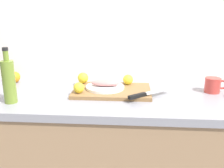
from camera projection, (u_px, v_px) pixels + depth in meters
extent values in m
cube|color=white|center=(110.00, 27.00, 1.64)|extent=(3.20, 0.05, 2.50)
cube|color=#9E7A56|center=(106.00, 168.00, 1.56)|extent=(2.00, 0.58, 0.86)
cube|color=gray|center=(105.00, 98.00, 1.43)|extent=(2.00, 0.60, 0.04)
cube|color=olive|center=(112.00, 91.00, 1.46)|extent=(0.44, 0.29, 0.02)
cylinder|color=white|center=(105.00, 87.00, 1.47)|extent=(0.22, 0.22, 0.01)
ellipsoid|color=tan|center=(105.00, 83.00, 1.46)|extent=(0.16, 0.07, 0.04)
cube|color=silver|center=(157.00, 91.00, 1.40)|extent=(0.16, 0.14, 0.00)
cube|color=black|center=(137.00, 96.00, 1.32)|extent=(0.10, 0.09, 0.02)
sphere|color=yellow|center=(128.00, 80.00, 1.54)|extent=(0.06, 0.06, 0.06)
sphere|color=yellow|center=(79.00, 88.00, 1.39)|extent=(0.06, 0.06, 0.06)
sphere|color=yellow|center=(83.00, 78.00, 1.57)|extent=(0.07, 0.07, 0.07)
cylinder|color=olive|center=(9.00, 82.00, 1.28)|extent=(0.06, 0.06, 0.22)
cylinder|color=olive|center=(6.00, 56.00, 1.24)|extent=(0.03, 0.03, 0.05)
cylinder|color=black|center=(5.00, 49.00, 1.23)|extent=(0.03, 0.03, 0.02)
cylinder|color=#CC3F38|center=(212.00, 85.00, 1.46)|extent=(0.09, 0.09, 0.09)
torus|color=#CC3F38|center=(222.00, 85.00, 1.45)|extent=(0.06, 0.01, 0.06)
sphere|color=orange|center=(14.00, 77.00, 1.65)|extent=(0.07, 0.07, 0.07)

